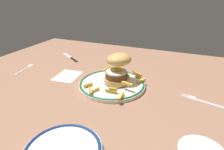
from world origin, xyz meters
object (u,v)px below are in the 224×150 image
at_px(dinner_plate, 112,84).
at_px(knife, 71,58).
at_px(burger, 118,67).
at_px(napkin, 68,76).
at_px(fork, 202,100).
at_px(spoon, 29,66).

distance_m(dinner_plate, knife, 0.39).
xyz_separation_m(burger, napkin, (-0.22, -0.01, -0.07)).
height_order(fork, knife, knife).
bearing_deg(spoon, knife, 56.99).
xyz_separation_m(spoon, napkin, (0.23, -0.02, -0.00)).
bearing_deg(knife, napkin, -59.75).
distance_m(burger, knife, 0.40).
relative_size(fork, napkin, 1.22).
distance_m(knife, spoon, 0.22).
bearing_deg(napkin, burger, 2.60).
xyz_separation_m(dinner_plate, knife, (-0.32, 0.21, -0.01)).
bearing_deg(knife, spoon, -123.01).
bearing_deg(spoon, burger, -1.04).
height_order(spoon, napkin, spoon).
xyz_separation_m(burger, fork, (0.30, -0.00, -0.07)).
bearing_deg(fork, napkin, -179.00).
bearing_deg(dinner_plate, spoon, 176.53).
relative_size(knife, napkin, 1.35).
relative_size(dinner_plate, spoon, 1.88).
relative_size(dinner_plate, burger, 1.95).
bearing_deg(spoon, dinner_plate, -3.47).
bearing_deg(dinner_plate, napkin, 177.72).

